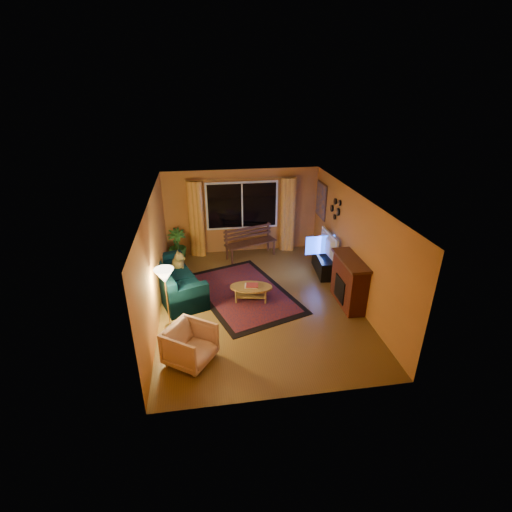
{
  "coord_description": "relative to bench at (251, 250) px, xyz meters",
  "views": [
    {
      "loc": [
        -1.19,
        -7.41,
        4.7
      ],
      "look_at": [
        0.0,
        0.3,
        1.05
      ],
      "focal_mm": 26.0,
      "sensor_mm": 36.0,
      "label": 1
    }
  ],
  "objects": [
    {
      "name": "painting",
      "position": [
        2.04,
        -0.03,
        1.42
      ],
      "size": [
        0.04,
        0.76,
        0.96
      ],
      "primitive_type": "cube",
      "color": "#C66910",
      "rests_on": "wall_right"
    },
    {
      "name": "wall_left",
      "position": [
        -2.44,
        -2.48,
        1.02
      ],
      "size": [
        0.02,
        6.0,
        2.5
      ],
      "primitive_type": "cube",
      "color": "#C47937",
      "rests_on": "ground"
    },
    {
      "name": "rug",
      "position": [
        -0.48,
        -2.04,
        -0.22
      ],
      "size": [
        2.88,
        3.59,
        0.02
      ],
      "primitive_type": "cube",
      "rotation": [
        0.0,
        0.0,
        0.33
      ],
      "color": "maroon",
      "rests_on": "ground"
    },
    {
      "name": "television",
      "position": [
        1.82,
        -1.27,
        0.59
      ],
      "size": [
        0.19,
        1.11,
        0.64
      ],
      "primitive_type": "imported",
      "rotation": [
        0.0,
        0.0,
        1.61
      ],
      "color": "black",
      "rests_on": "tv_console"
    },
    {
      "name": "window",
      "position": [
        -0.18,
        0.46,
        1.22
      ],
      "size": [
        2.0,
        0.02,
        1.3
      ],
      "primitive_type": "cube",
      "color": "black",
      "rests_on": "wall_back"
    },
    {
      "name": "dog",
      "position": [
        -2.03,
        -1.35,
        0.42
      ],
      "size": [
        0.43,
        0.49,
        0.45
      ],
      "primitive_type": null,
      "rotation": [
        0.0,
        0.0,
        -0.4
      ],
      "color": "olive",
      "rests_on": "sofa"
    },
    {
      "name": "tv_console",
      "position": [
        1.82,
        -1.27,
        0.02
      ],
      "size": [
        0.5,
        1.23,
        0.5
      ],
      "primitive_type": "cube",
      "rotation": [
        0.0,
        0.0,
        -0.09
      ],
      "color": "black",
      "rests_on": "ground"
    },
    {
      "name": "fireplace",
      "position": [
        1.87,
        -2.88,
        0.32
      ],
      "size": [
        0.4,
        1.2,
        1.1
      ],
      "primitive_type": "cube",
      "color": "maroon",
      "rests_on": "ground"
    },
    {
      "name": "floor",
      "position": [
        -0.18,
        -2.48,
        -0.24
      ],
      "size": [
        4.5,
        6.0,
        0.02
      ],
      "primitive_type": "cube",
      "color": "brown",
      "rests_on": "ground"
    },
    {
      "name": "curtain_left",
      "position": [
        -1.53,
        0.4,
        0.89
      ],
      "size": [
        0.36,
        0.36,
        2.24
      ],
      "primitive_type": "cylinder",
      "color": "gold",
      "rests_on": "ground"
    },
    {
      "name": "sofa",
      "position": [
        -2.08,
        -1.83,
        0.2
      ],
      "size": [
        1.56,
        2.3,
        0.86
      ],
      "primitive_type": "cube",
      "rotation": [
        0.0,
        0.0,
        0.34
      ],
      "color": "black",
      "rests_on": "ground"
    },
    {
      "name": "floor_lamp",
      "position": [
        -2.18,
        -3.21,
        0.46
      ],
      "size": [
        0.24,
        0.24,
        1.38
      ],
      "primitive_type": "cylinder",
      "rotation": [
        0.0,
        0.0,
        0.06
      ],
      "color": "#BF8C3F",
      "rests_on": "ground"
    },
    {
      "name": "coffee_table",
      "position": [
        -0.33,
        -2.38,
        -0.05
      ],
      "size": [
        1.17,
        1.17,
        0.36
      ],
      "primitive_type": "cylinder",
      "rotation": [
        0.0,
        0.0,
        -0.19
      ],
      "color": "olive",
      "rests_on": "ground"
    },
    {
      "name": "wall_back",
      "position": [
        -0.18,
        0.53,
        1.02
      ],
      "size": [
        4.5,
        0.02,
        2.5
      ],
      "primitive_type": "cube",
      "color": "#C47937",
      "rests_on": "ground"
    },
    {
      "name": "ceiling",
      "position": [
        -0.18,
        -2.48,
        2.28
      ],
      "size": [
        4.5,
        6.0,
        0.02
      ],
      "primitive_type": "cube",
      "color": "white",
      "rests_on": "ground"
    },
    {
      "name": "potted_plant",
      "position": [
        -2.12,
        0.11,
        0.24
      ],
      "size": [
        0.65,
        0.65,
        0.95
      ],
      "primitive_type": "imported",
      "rotation": [
        0.0,
        0.0,
        0.27
      ],
      "color": "#235B1E",
      "rests_on": "ground"
    },
    {
      "name": "wall_right",
      "position": [
        2.08,
        -2.48,
        1.02
      ],
      "size": [
        0.02,
        6.0,
        2.5
      ],
      "primitive_type": "cube",
      "color": "#C47937",
      "rests_on": "ground"
    },
    {
      "name": "mirror_cluster",
      "position": [
        2.03,
        -1.18,
        1.57
      ],
      "size": [
        0.06,
        0.6,
        0.56
      ],
      "primitive_type": null,
      "color": "black",
      "rests_on": "wall_right"
    },
    {
      "name": "bench",
      "position": [
        0.0,
        0.0,
        0.0
      ],
      "size": [
        1.59,
        0.93,
        0.46
      ],
      "primitive_type": "cube",
      "rotation": [
        0.0,
        0.0,
        0.34
      ],
      "color": "#412417",
      "rests_on": "ground"
    },
    {
      "name": "curtain_rod",
      "position": [
        -0.18,
        0.42,
        2.02
      ],
      "size": [
        3.2,
        0.03,
        0.03
      ],
      "primitive_type": "cylinder",
      "rotation": [
        0.0,
        1.57,
        0.0
      ],
      "color": "#BF8C3F",
      "rests_on": "wall_back"
    },
    {
      "name": "curtain_right",
      "position": [
        1.17,
        0.4,
        0.89
      ],
      "size": [
        0.36,
        0.36,
        2.24
      ],
      "primitive_type": "cylinder",
      "color": "gold",
      "rests_on": "ground"
    },
    {
      "name": "armchair",
      "position": [
        -1.73,
        -4.34,
        0.17
      ],
      "size": [
        1.05,
        1.06,
        0.81
      ],
      "primitive_type": "imported",
      "rotation": [
        0.0,
        0.0,
        0.96
      ],
      "color": "beige",
      "rests_on": "ground"
    }
  ]
}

